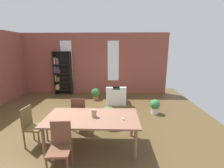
{
  "coord_description": "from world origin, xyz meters",
  "views": [
    {
      "loc": [
        1.34,
        -4.3,
        2.29
      ],
      "look_at": [
        1.18,
        1.19,
        1.02
      ],
      "focal_mm": 25.17,
      "sensor_mm": 36.0,
      "label": 1
    }
  ],
  "objects_px": {
    "dining_chair_head_left": "(32,125)",
    "potted_plant_by_shelf": "(96,93)",
    "armchair_white": "(116,97)",
    "potted_plant_window": "(155,106)",
    "bookshelf_tall": "(62,73)",
    "vase_on_table": "(94,113)",
    "potted_plant_corner": "(108,116)",
    "dining_table": "(92,120)",
    "dining_chair_near_left": "(60,145)",
    "dining_chair_far_left": "(79,112)"
  },
  "relations": [
    {
      "from": "vase_on_table",
      "to": "dining_chair_far_left",
      "type": "distance_m",
      "value": 0.98
    },
    {
      "from": "dining_chair_near_left",
      "to": "dining_table",
      "type": "bearing_deg",
      "value": 57.76
    },
    {
      "from": "potted_plant_by_shelf",
      "to": "potted_plant_corner",
      "type": "relative_size",
      "value": 0.85
    },
    {
      "from": "dining_chair_head_left",
      "to": "potted_plant_by_shelf",
      "type": "xyz_separation_m",
      "value": [
        1.05,
        3.45,
        -0.24
      ]
    },
    {
      "from": "bookshelf_tall",
      "to": "potted_plant_corner",
      "type": "bearing_deg",
      "value": -53.14
    },
    {
      "from": "bookshelf_tall",
      "to": "potted_plant_by_shelf",
      "type": "relative_size",
      "value": 4.2
    },
    {
      "from": "dining_table",
      "to": "potted_plant_corner",
      "type": "height_order",
      "value": "dining_table"
    },
    {
      "from": "vase_on_table",
      "to": "dining_chair_far_left",
      "type": "bearing_deg",
      "value": 124.69
    },
    {
      "from": "dining_chair_near_left",
      "to": "dining_chair_far_left",
      "type": "relative_size",
      "value": 1.0
    },
    {
      "from": "bookshelf_tall",
      "to": "potted_plant_corner",
      "type": "relative_size",
      "value": 3.56
    },
    {
      "from": "armchair_white",
      "to": "potted_plant_corner",
      "type": "xyz_separation_m",
      "value": [
        -0.21,
        -2.04,
        0.04
      ]
    },
    {
      "from": "dining_chair_head_left",
      "to": "dining_chair_far_left",
      "type": "height_order",
      "value": "same"
    },
    {
      "from": "dining_chair_near_left",
      "to": "potted_plant_corner",
      "type": "height_order",
      "value": "dining_chair_near_left"
    },
    {
      "from": "dining_chair_far_left",
      "to": "potted_plant_by_shelf",
      "type": "relative_size",
      "value": 1.88
    },
    {
      "from": "dining_chair_near_left",
      "to": "potted_plant_corner",
      "type": "relative_size",
      "value": 1.59
    },
    {
      "from": "dining_table",
      "to": "dining_chair_near_left",
      "type": "relative_size",
      "value": 2.24
    },
    {
      "from": "dining_chair_head_left",
      "to": "potted_plant_by_shelf",
      "type": "distance_m",
      "value": 3.62
    },
    {
      "from": "dining_chair_far_left",
      "to": "armchair_white",
      "type": "relative_size",
      "value": 1.1
    },
    {
      "from": "dining_chair_near_left",
      "to": "armchair_white",
      "type": "bearing_deg",
      "value": 75.06
    },
    {
      "from": "potted_plant_corner",
      "to": "potted_plant_window",
      "type": "relative_size",
      "value": 1.15
    },
    {
      "from": "dining_chair_near_left",
      "to": "potted_plant_by_shelf",
      "type": "height_order",
      "value": "dining_chair_near_left"
    },
    {
      "from": "dining_table",
      "to": "potted_plant_by_shelf",
      "type": "xyz_separation_m",
      "value": [
        -0.39,
        3.46,
        -0.39
      ]
    },
    {
      "from": "dining_chair_far_left",
      "to": "bookshelf_tall",
      "type": "distance_m",
      "value": 3.98
    },
    {
      "from": "bookshelf_tall",
      "to": "potted_plant_by_shelf",
      "type": "xyz_separation_m",
      "value": [
        1.79,
        -0.86,
        -0.81
      ]
    },
    {
      "from": "potted_plant_window",
      "to": "dining_chair_near_left",
      "type": "bearing_deg",
      "value": -131.58
    },
    {
      "from": "potted_plant_by_shelf",
      "to": "potted_plant_corner",
      "type": "xyz_separation_m",
      "value": [
        0.71,
        -2.47,
        0.05
      ]
    },
    {
      "from": "vase_on_table",
      "to": "dining_table",
      "type": "bearing_deg",
      "value": 180.0
    },
    {
      "from": "bookshelf_tall",
      "to": "armchair_white",
      "type": "xyz_separation_m",
      "value": [
        2.71,
        -1.3,
        -0.81
      ]
    },
    {
      "from": "bookshelf_tall",
      "to": "vase_on_table",
      "type": "bearing_deg",
      "value": -62.72
    },
    {
      "from": "potted_plant_corner",
      "to": "dining_chair_far_left",
      "type": "bearing_deg",
      "value": -164.66
    },
    {
      "from": "potted_plant_by_shelf",
      "to": "potted_plant_corner",
      "type": "distance_m",
      "value": 2.57
    },
    {
      "from": "dining_table",
      "to": "potted_plant_corner",
      "type": "distance_m",
      "value": 1.09
    },
    {
      "from": "vase_on_table",
      "to": "potted_plant_corner",
      "type": "height_order",
      "value": "vase_on_table"
    },
    {
      "from": "dining_chair_head_left",
      "to": "potted_plant_window",
      "type": "distance_m",
      "value": 3.89
    },
    {
      "from": "dining_table",
      "to": "dining_chair_head_left",
      "type": "relative_size",
      "value": 2.24
    },
    {
      "from": "potted_plant_window",
      "to": "bookshelf_tall",
      "type": "bearing_deg",
      "value": 149.89
    },
    {
      "from": "dining_chair_near_left",
      "to": "dining_chair_far_left",
      "type": "distance_m",
      "value": 1.53
    },
    {
      "from": "dining_chair_far_left",
      "to": "armchair_white",
      "type": "distance_m",
      "value": 2.48
    },
    {
      "from": "bookshelf_tall",
      "to": "dining_chair_far_left",
      "type": "bearing_deg",
      "value": -64.47
    },
    {
      "from": "armchair_white",
      "to": "potted_plant_window",
      "type": "height_order",
      "value": "armchair_white"
    },
    {
      "from": "dining_chair_head_left",
      "to": "dining_chair_near_left",
      "type": "relative_size",
      "value": 1.0
    },
    {
      "from": "armchair_white",
      "to": "potted_plant_by_shelf",
      "type": "relative_size",
      "value": 1.7
    },
    {
      "from": "armchair_white",
      "to": "potted_plant_window",
      "type": "distance_m",
      "value": 1.76
    },
    {
      "from": "potted_plant_corner",
      "to": "dining_chair_near_left",
      "type": "bearing_deg",
      "value": -114.68
    },
    {
      "from": "potted_plant_by_shelf",
      "to": "potted_plant_window",
      "type": "bearing_deg",
      "value": -33.25
    },
    {
      "from": "dining_chair_near_left",
      "to": "bookshelf_tall",
      "type": "bearing_deg",
      "value": 108.42
    },
    {
      "from": "dining_chair_near_left",
      "to": "potted_plant_by_shelf",
      "type": "xyz_separation_m",
      "value": [
        0.1,
        4.23,
        -0.24
      ]
    },
    {
      "from": "potted_plant_by_shelf",
      "to": "armchair_white",
      "type": "bearing_deg",
      "value": -25.39
    },
    {
      "from": "bookshelf_tall",
      "to": "potted_plant_window",
      "type": "xyz_separation_m",
      "value": [
        4.1,
        -2.38,
        -0.8
      ]
    },
    {
      "from": "vase_on_table",
      "to": "potted_plant_window",
      "type": "height_order",
      "value": "vase_on_table"
    }
  ]
}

